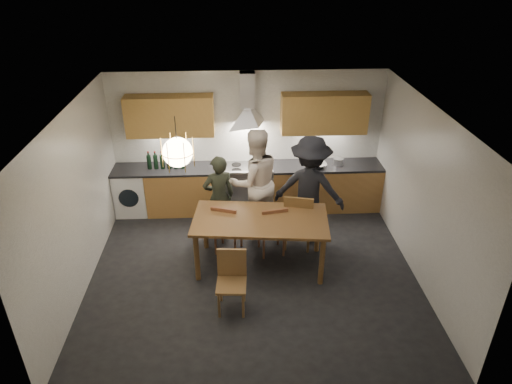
{
  "coord_description": "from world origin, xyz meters",
  "views": [
    {
      "loc": [
        -0.24,
        -5.7,
        4.52
      ],
      "look_at": [
        0.07,
        0.4,
        1.2
      ],
      "focal_mm": 32.0,
      "sensor_mm": 36.0,
      "label": 1
    }
  ],
  "objects_px": {
    "dining_table": "(260,224)",
    "person_left": "(219,197)",
    "person_mid": "(255,182)",
    "mixing_bowl": "(317,165)",
    "chair_back_left": "(226,226)",
    "person_right": "(309,188)",
    "wine_bottles": "(165,160)",
    "chair_front": "(232,276)",
    "stock_pot": "(338,162)"
  },
  "relations": [
    {
      "from": "chair_front",
      "to": "wine_bottles",
      "type": "bearing_deg",
      "value": 117.41
    },
    {
      "from": "person_right",
      "to": "chair_front",
      "type": "bearing_deg",
      "value": 71.07
    },
    {
      "from": "person_left",
      "to": "chair_front",
      "type": "bearing_deg",
      "value": 79.32
    },
    {
      "from": "person_right",
      "to": "dining_table",
      "type": "bearing_deg",
      "value": 61.34
    },
    {
      "from": "dining_table",
      "to": "mixing_bowl",
      "type": "relative_size",
      "value": 6.15
    },
    {
      "from": "dining_table",
      "to": "mixing_bowl",
      "type": "height_order",
      "value": "mixing_bowl"
    },
    {
      "from": "stock_pot",
      "to": "wine_bottles",
      "type": "bearing_deg",
      "value": 179.77
    },
    {
      "from": "person_right",
      "to": "person_left",
      "type": "bearing_deg",
      "value": 14.75
    },
    {
      "from": "chair_back_left",
      "to": "person_mid",
      "type": "bearing_deg",
      "value": -106.35
    },
    {
      "from": "person_right",
      "to": "wine_bottles",
      "type": "relative_size",
      "value": 2.72
    },
    {
      "from": "stock_pot",
      "to": "chair_front",
      "type": "bearing_deg",
      "value": -126.83
    },
    {
      "from": "dining_table",
      "to": "mixing_bowl",
      "type": "bearing_deg",
      "value": 61.69
    },
    {
      "from": "person_left",
      "to": "person_mid",
      "type": "distance_m",
      "value": 0.66
    },
    {
      "from": "mixing_bowl",
      "to": "stock_pot",
      "type": "bearing_deg",
      "value": 9.39
    },
    {
      "from": "person_mid",
      "to": "mixing_bowl",
      "type": "distance_m",
      "value": 1.35
    },
    {
      "from": "mixing_bowl",
      "to": "dining_table",
      "type": "bearing_deg",
      "value": -124.11
    },
    {
      "from": "chair_front",
      "to": "person_mid",
      "type": "height_order",
      "value": "person_mid"
    },
    {
      "from": "dining_table",
      "to": "chair_front",
      "type": "distance_m",
      "value": 1.05
    },
    {
      "from": "person_left",
      "to": "stock_pot",
      "type": "relative_size",
      "value": 8.4
    },
    {
      "from": "dining_table",
      "to": "wine_bottles",
      "type": "bearing_deg",
      "value": 138.42
    },
    {
      "from": "dining_table",
      "to": "chair_back_left",
      "type": "xyz_separation_m",
      "value": [
        -0.53,
        0.33,
        -0.23
      ]
    },
    {
      "from": "person_left",
      "to": "stock_pot",
      "type": "bearing_deg",
      "value": -176.0
    },
    {
      "from": "chair_back_left",
      "to": "mixing_bowl",
      "type": "relative_size",
      "value": 2.66
    },
    {
      "from": "chair_front",
      "to": "person_mid",
      "type": "xyz_separation_m",
      "value": [
        0.41,
        1.95,
        0.44
      ]
    },
    {
      "from": "chair_front",
      "to": "wine_bottles",
      "type": "relative_size",
      "value": 1.32
    },
    {
      "from": "dining_table",
      "to": "person_left",
      "type": "distance_m",
      "value": 1.12
    },
    {
      "from": "chair_front",
      "to": "mixing_bowl",
      "type": "height_order",
      "value": "mixing_bowl"
    },
    {
      "from": "dining_table",
      "to": "chair_back_left",
      "type": "distance_m",
      "value": 0.66
    },
    {
      "from": "dining_table",
      "to": "wine_bottles",
      "type": "distance_m",
      "value": 2.43
    },
    {
      "from": "chair_back_left",
      "to": "person_mid",
      "type": "xyz_separation_m",
      "value": [
        0.49,
        0.71,
        0.43
      ]
    },
    {
      "from": "dining_table",
      "to": "stock_pot",
      "type": "xyz_separation_m",
      "value": [
        1.56,
        1.76,
        0.2
      ]
    },
    {
      "from": "wine_bottles",
      "to": "chair_front",
      "type": "bearing_deg",
      "value": -66.27
    },
    {
      "from": "dining_table",
      "to": "wine_bottles",
      "type": "height_order",
      "value": "wine_bottles"
    },
    {
      "from": "person_left",
      "to": "person_right",
      "type": "xyz_separation_m",
      "value": [
        1.52,
        -0.1,
        0.17
      ]
    },
    {
      "from": "wine_bottles",
      "to": "person_mid",
      "type": "bearing_deg",
      "value": -24.86
    },
    {
      "from": "person_left",
      "to": "mixing_bowl",
      "type": "distance_m",
      "value": 1.97
    },
    {
      "from": "dining_table",
      "to": "mixing_bowl",
      "type": "xyz_separation_m",
      "value": [
        1.14,
        1.69,
        0.18
      ]
    },
    {
      "from": "person_mid",
      "to": "stock_pot",
      "type": "distance_m",
      "value": 1.75
    },
    {
      "from": "dining_table",
      "to": "chair_front",
      "type": "bearing_deg",
      "value": -110.11
    },
    {
      "from": "chair_back_left",
      "to": "wine_bottles",
      "type": "xyz_separation_m",
      "value": [
        -1.1,
        1.45,
        0.54
      ]
    },
    {
      "from": "wine_bottles",
      "to": "mixing_bowl",
      "type": "bearing_deg",
      "value": -1.68
    },
    {
      "from": "wine_bottles",
      "to": "person_right",
      "type": "bearing_deg",
      "value": -20.92
    },
    {
      "from": "stock_pot",
      "to": "person_right",
      "type": "bearing_deg",
      "value": -125.94
    },
    {
      "from": "wine_bottles",
      "to": "stock_pot",
      "type": "bearing_deg",
      "value": -0.23
    },
    {
      "from": "person_mid",
      "to": "wine_bottles",
      "type": "bearing_deg",
      "value": -43.01
    },
    {
      "from": "chair_front",
      "to": "wine_bottles",
      "type": "height_order",
      "value": "wine_bottles"
    },
    {
      "from": "person_mid",
      "to": "stock_pot",
      "type": "xyz_separation_m",
      "value": [
        1.59,
        0.73,
        0.01
      ]
    },
    {
      "from": "chair_back_left",
      "to": "chair_front",
      "type": "distance_m",
      "value": 1.25
    },
    {
      "from": "person_left",
      "to": "mixing_bowl",
      "type": "xyz_separation_m",
      "value": [
        1.79,
        0.78,
        0.19
      ]
    },
    {
      "from": "stock_pot",
      "to": "wine_bottles",
      "type": "height_order",
      "value": "wine_bottles"
    }
  ]
}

